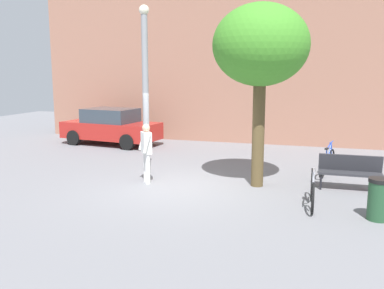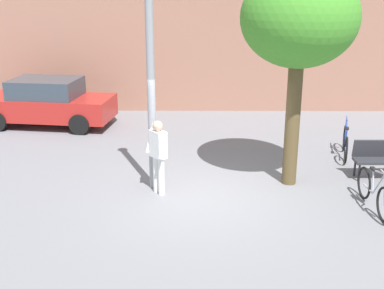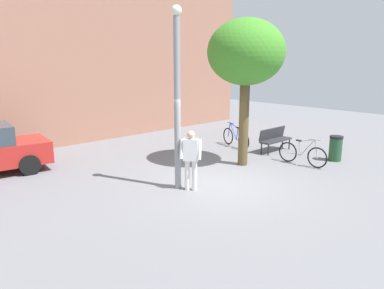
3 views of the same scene
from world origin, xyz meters
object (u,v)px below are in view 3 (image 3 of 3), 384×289
plaza_tree (246,54)px  bicycle_blue (236,138)px  person_by_lamppost (191,156)px  bicycle_silver (302,154)px  park_bench (274,138)px  lamppost (177,94)px  trash_bin (336,148)px

plaza_tree → bicycle_blue: plaza_tree is taller
person_by_lamppost → bicycle_silver: (4.48, -0.78, -0.58)m
bicycle_silver → person_by_lamppost: bearing=170.1°
bicycle_silver → park_bench: bearing=62.8°
lamppost → bicycle_silver: size_ratio=2.69×
park_bench → plaza_tree: bearing=-171.3°
bicycle_blue → trash_bin: (0.98, -3.81, 0.07)m
person_by_lamppost → park_bench: person_by_lamppost is taller
park_bench → trash_bin: (0.43, -2.29, -0.09)m
lamppost → person_by_lamppost: bearing=-68.1°
park_bench → trash_bin: park_bench is taller
lamppost → bicycle_silver: 5.28m
park_bench → plaza_tree: (-2.39, -0.37, 3.17)m
park_bench → trash_bin: size_ratio=1.79×
person_by_lamppost → trash_bin: bearing=-12.6°
bicycle_blue → bicycle_silver: bearing=-96.3°
park_bench → bicycle_silver: 2.00m
lamppost → trash_bin: bearing=-15.7°
lamppost → bicycle_blue: lamppost is taller
bicycle_blue → trash_bin: size_ratio=1.97×
person_by_lamppost → bicycle_blue: (4.84, 2.50, -0.58)m
trash_bin → bicycle_silver: bearing=158.8°
park_bench → bicycle_silver: bicycle_silver is taller
person_by_lamppost → lamppost: bearing=111.9°
bicycle_silver → plaza_tree: bearing=136.5°
trash_bin → bicycle_blue: bearing=104.5°
park_bench → bicycle_blue: bearing=109.9°
lamppost → bicycle_blue: bearing=23.1°
lamppost → bicycle_silver: (4.63, -1.15, -2.25)m
bicycle_blue → park_bench: bearing=-70.1°
person_by_lamppost → park_bench: 5.50m
person_by_lamppost → plaza_tree: plaza_tree is taller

